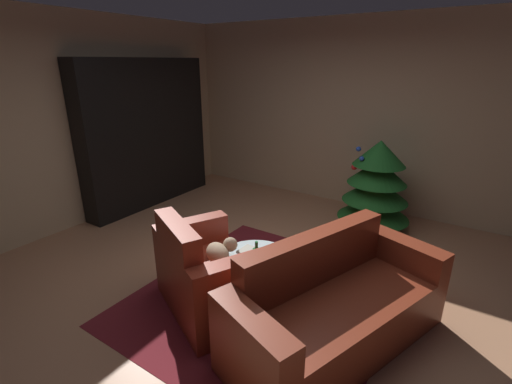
% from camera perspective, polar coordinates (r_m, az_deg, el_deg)
% --- Properties ---
extents(ground_plane, '(6.80, 6.80, 0.00)m').
position_cam_1_polar(ground_plane, '(3.75, -0.33, -14.60)').
color(ground_plane, '#B17A58').
extents(wall_back, '(5.79, 0.06, 2.73)m').
position_cam_1_polar(wall_back, '(5.64, 15.63, 11.48)').
color(wall_back, tan).
rests_on(wall_back, ground).
extents(wall_left, '(0.06, 5.56, 2.73)m').
position_cam_1_polar(wall_left, '(5.30, -27.47, 9.50)').
color(wall_left, tan).
rests_on(wall_left, ground).
extents(area_rug, '(2.22, 2.42, 0.01)m').
position_cam_1_polar(area_rug, '(3.59, 1.43, -16.29)').
color(area_rug, maroon).
rests_on(area_rug, ground).
extents(bookshelf_unit, '(0.32, 2.17, 2.17)m').
position_cam_1_polar(bookshelf_unit, '(5.84, -15.62, 8.83)').
color(bookshelf_unit, black).
rests_on(bookshelf_unit, ground).
extents(armchair_red, '(1.25, 1.10, 0.91)m').
position_cam_1_polar(armchair_red, '(3.33, -7.57, -13.02)').
color(armchair_red, maroon).
rests_on(armchair_red, ground).
extents(couch_red, '(1.33, 1.99, 0.86)m').
position_cam_1_polar(couch_red, '(3.03, 12.28, -17.64)').
color(couch_red, maroon).
rests_on(couch_red, ground).
extents(coffee_table, '(0.69, 0.69, 0.46)m').
position_cam_1_polar(coffee_table, '(3.32, -0.03, -10.99)').
color(coffee_table, black).
rests_on(coffee_table, ground).
extents(book_stack_on_table, '(0.23, 0.19, 0.08)m').
position_cam_1_polar(book_stack_on_table, '(3.25, -0.72, -9.86)').
color(book_stack_on_table, '#497B4D').
rests_on(book_stack_on_table, coffee_table).
extents(bottle_on_table, '(0.06, 0.06, 0.26)m').
position_cam_1_polar(bottle_on_table, '(3.08, 0.07, -10.44)').
color(bottle_on_table, '#1E602E').
rests_on(bottle_on_table, coffee_table).
extents(decorated_tree, '(0.93, 0.93, 1.19)m').
position_cam_1_polar(decorated_tree, '(4.98, 18.38, 1.04)').
color(decorated_tree, brown).
rests_on(decorated_tree, ground).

